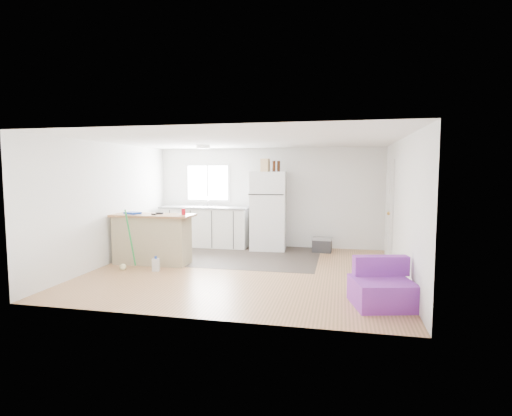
{
  "coord_description": "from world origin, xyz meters",
  "views": [
    {
      "loc": [
        1.74,
        -7.07,
        1.85
      ],
      "look_at": [
        0.07,
        0.7,
        1.11
      ],
      "focal_mm": 28.0,
      "sensor_mm": 36.0,
      "label": 1
    }
  ],
  "objects_px": {
    "cooler": "(322,245)",
    "bottle_left": "(274,166)",
    "red_cup": "(183,212)",
    "blue_tray": "(133,213)",
    "purple_seat": "(382,288)",
    "cleaner_jug": "(156,265)",
    "bottle_right": "(279,166)",
    "kitchen_cabinets": "(206,226)",
    "cardboard_box": "(265,165)",
    "peninsula": "(152,239)",
    "refrigerator": "(269,211)",
    "mop": "(125,257)"
  },
  "relations": [
    {
      "from": "purple_seat",
      "to": "cleaner_jug",
      "type": "relative_size",
      "value": 3.34
    },
    {
      "from": "cooler",
      "to": "bottle_left",
      "type": "relative_size",
      "value": 1.85
    },
    {
      "from": "kitchen_cabinets",
      "to": "red_cup",
      "type": "bearing_deg",
      "value": -83.12
    },
    {
      "from": "refrigerator",
      "to": "kitchen_cabinets",
      "type": "bearing_deg",
      "value": 173.86
    },
    {
      "from": "peninsula",
      "to": "bottle_right",
      "type": "xyz_separation_m",
      "value": [
        2.23,
        1.96,
        1.45
      ]
    },
    {
      "from": "cooler",
      "to": "bottle_left",
      "type": "xyz_separation_m",
      "value": [
        -1.12,
        0.03,
        1.78
      ]
    },
    {
      "from": "purple_seat",
      "to": "bottle_right",
      "type": "distance_m",
      "value": 4.46
    },
    {
      "from": "purple_seat",
      "to": "bottle_right",
      "type": "bearing_deg",
      "value": 104.99
    },
    {
      "from": "cooler",
      "to": "red_cup",
      "type": "xyz_separation_m",
      "value": [
        -2.6,
        -1.8,
        0.88
      ]
    },
    {
      "from": "cooler",
      "to": "bottle_left",
      "type": "distance_m",
      "value": 2.11
    },
    {
      "from": "cleaner_jug",
      "to": "cardboard_box",
      "type": "relative_size",
      "value": 0.93
    },
    {
      "from": "kitchen_cabinets",
      "to": "cleaner_jug",
      "type": "distance_m",
      "value": 2.58
    },
    {
      "from": "refrigerator",
      "to": "bottle_right",
      "type": "distance_m",
      "value": 1.06
    },
    {
      "from": "bottle_left",
      "to": "mop",
      "type": "bearing_deg",
      "value": -134.42
    },
    {
      "from": "purple_seat",
      "to": "mop",
      "type": "height_order",
      "value": "mop"
    },
    {
      "from": "cleaner_jug",
      "to": "bottle_right",
      "type": "relative_size",
      "value": 1.12
    },
    {
      "from": "refrigerator",
      "to": "cleaner_jug",
      "type": "bearing_deg",
      "value": -127.7
    },
    {
      "from": "cardboard_box",
      "to": "cleaner_jug",
      "type": "bearing_deg",
      "value": -122.8
    },
    {
      "from": "cardboard_box",
      "to": "red_cup",
      "type": "bearing_deg",
      "value": -124.26
    },
    {
      "from": "cooler",
      "to": "cleaner_jug",
      "type": "xyz_separation_m",
      "value": [
        -2.92,
        -2.4,
        -0.05
      ]
    },
    {
      "from": "peninsula",
      "to": "cooler",
      "type": "height_order",
      "value": "peninsula"
    },
    {
      "from": "purple_seat",
      "to": "bottle_left",
      "type": "relative_size",
      "value": 3.73
    },
    {
      "from": "peninsula",
      "to": "purple_seat",
      "type": "relative_size",
      "value": 1.74
    },
    {
      "from": "kitchen_cabinets",
      "to": "mop",
      "type": "xyz_separation_m",
      "value": [
        -0.68,
        -2.57,
        -0.26
      ]
    },
    {
      "from": "kitchen_cabinets",
      "to": "mop",
      "type": "bearing_deg",
      "value": -104.87
    },
    {
      "from": "red_cup",
      "to": "blue_tray",
      "type": "bearing_deg",
      "value": -176.72
    },
    {
      "from": "cooler",
      "to": "blue_tray",
      "type": "relative_size",
      "value": 1.55
    },
    {
      "from": "red_cup",
      "to": "cardboard_box",
      "type": "relative_size",
      "value": 0.4
    },
    {
      "from": "red_cup",
      "to": "mop",
      "type": "bearing_deg",
      "value": -146.29
    },
    {
      "from": "kitchen_cabinets",
      "to": "bottle_left",
      "type": "bearing_deg",
      "value": -4.2
    },
    {
      "from": "kitchen_cabinets",
      "to": "refrigerator",
      "type": "height_order",
      "value": "refrigerator"
    },
    {
      "from": "kitchen_cabinets",
      "to": "blue_tray",
      "type": "distance_m",
      "value": 2.24
    },
    {
      "from": "refrigerator",
      "to": "mop",
      "type": "bearing_deg",
      "value": -136.06
    },
    {
      "from": "cardboard_box",
      "to": "bottle_right",
      "type": "bearing_deg",
      "value": 10.05
    },
    {
      "from": "purple_seat",
      "to": "blue_tray",
      "type": "distance_m",
      "value": 4.97
    },
    {
      "from": "cooler",
      "to": "cleaner_jug",
      "type": "distance_m",
      "value": 3.78
    },
    {
      "from": "bottle_left",
      "to": "kitchen_cabinets",
      "type": "bearing_deg",
      "value": 175.86
    },
    {
      "from": "peninsula",
      "to": "bottle_left",
      "type": "bearing_deg",
      "value": 41.14
    },
    {
      "from": "purple_seat",
      "to": "cardboard_box",
      "type": "height_order",
      "value": "cardboard_box"
    },
    {
      "from": "peninsula",
      "to": "purple_seat",
      "type": "xyz_separation_m",
      "value": [
        4.23,
        -1.63,
        -0.27
      ]
    },
    {
      "from": "kitchen_cabinets",
      "to": "cooler",
      "type": "bearing_deg",
      "value": -3.25
    },
    {
      "from": "purple_seat",
      "to": "bottle_left",
      "type": "xyz_separation_m",
      "value": [
        -2.1,
        3.51,
        1.72
      ]
    },
    {
      "from": "cooler",
      "to": "purple_seat",
      "type": "bearing_deg",
      "value": -69.76
    },
    {
      "from": "peninsula",
      "to": "red_cup",
      "type": "xyz_separation_m",
      "value": [
        0.65,
        0.04,
        0.55
      ]
    },
    {
      "from": "cleaner_jug",
      "to": "bottle_right",
      "type": "xyz_separation_m",
      "value": [
        1.89,
        2.51,
        1.83
      ]
    },
    {
      "from": "cooler",
      "to": "blue_tray",
      "type": "height_order",
      "value": "blue_tray"
    },
    {
      "from": "kitchen_cabinets",
      "to": "cooler",
      "type": "xyz_separation_m",
      "value": [
        2.84,
        -0.16,
        -0.32
      ]
    },
    {
      "from": "cooler",
      "to": "cleaner_jug",
      "type": "height_order",
      "value": "cooler"
    },
    {
      "from": "purple_seat",
      "to": "red_cup",
      "type": "distance_m",
      "value": 4.04
    },
    {
      "from": "red_cup",
      "to": "bottle_left",
      "type": "xyz_separation_m",
      "value": [
        1.48,
        1.84,
        0.9
      ]
    }
  ]
}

